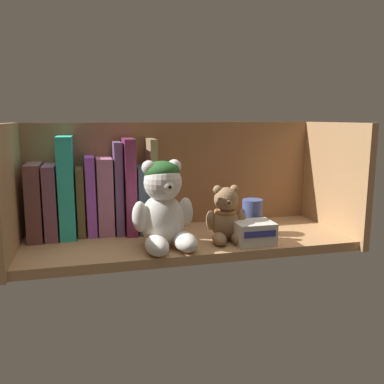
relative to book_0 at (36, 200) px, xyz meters
The scene contains 18 objects.
shelf_board 35.61cm from the book_0, 16.38° to the right, with size 72.08×25.45×2.00cm, color tan.
shelf_back_panel 33.30cm from the book_0, ahead, with size 74.48×1.20×27.79cm, color #92643F.
shelf_side_panel_left 10.98cm from the book_0, 112.02° to the right, with size 1.60×27.85×27.79cm, color tan.
shelf_side_panel_right 70.52cm from the book_0, ahead, with size 1.60×27.85×27.79cm, color tan.
book_0 is the anchor object (origin of this frame).
book_1 3.37cm from the book_0, ahead, with size 2.75×14.37×16.60cm, color #7A4B61.
book_2 7.43cm from the book_0, ahead, with size 3.41×13.89×22.85cm, color #2EC7B4.
book_3 9.79cm from the book_0, ahead, with size 1.71×10.37×15.59cm, color brown.
book_4 12.07cm from the book_0, ahead, with size 2.12×10.59×18.17cm, color #A44ECC.
book_5 15.29cm from the book_0, ahead, with size 3.56×11.04×17.77cm, color #AF6A8B.
book_6 18.50cm from the book_0, ahead, with size 1.84×11.29×21.43cm, color #664974.
book_7 21.06cm from the book_0, ahead, with size 2.47×14.38×22.21cm, color #7F2952.
book_8 23.81cm from the book_0, ahead, with size 2.58×13.42×15.69cm, color #3E5162.
book_9 26.44cm from the book_0, ahead, with size 1.70×11.91×22.04cm, color tan.
teddy_bear_larger 30.68cm from the book_0, 30.03° to the right, with size 13.60×14.09×18.36cm.
teddy_bear_smaller 43.22cm from the book_0, 19.27° to the right, with size 9.11×9.35×12.37cm.
pillar_candle 49.73cm from the book_0, 12.30° to the right, with size 4.77×4.77×8.20cm, color #4C5B99.
small_product_box 49.50cm from the book_0, 21.01° to the right, with size 8.29×6.99×4.79cm.
Camera 1 is at (-21.17, -87.84, 28.89)cm, focal length 38.45 mm.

